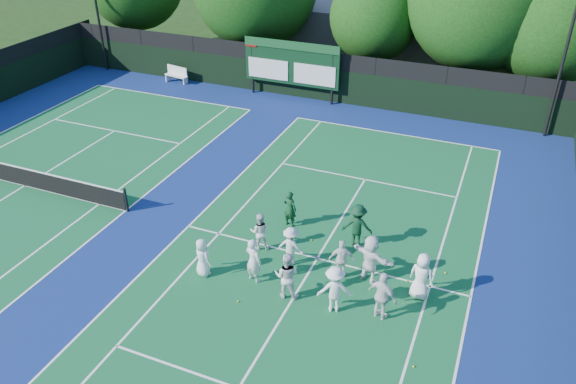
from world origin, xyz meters
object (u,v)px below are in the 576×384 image
at_px(scoreboard, 291,63).
at_px(coach_left, 290,209).
at_px(tennis_net, 23,176).
at_px(bench, 177,74).

bearing_deg(scoreboard, coach_left, -67.96).
bearing_deg(tennis_net, bench, 94.14).
bearing_deg(bench, scoreboard, 1.49).
xyz_separation_m(tennis_net, coach_left, (12.23, 1.64, 0.29)).
bearing_deg(coach_left, scoreboard, -58.68).
bearing_deg(coach_left, tennis_net, 16.90).
bearing_deg(bench, tennis_net, -85.86).
xyz_separation_m(bench, coach_left, (13.27, -12.74, 0.21)).
bearing_deg(bench, coach_left, -43.83).
relative_size(tennis_net, bench, 6.52).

